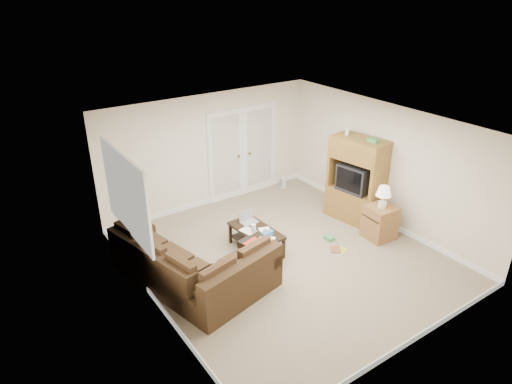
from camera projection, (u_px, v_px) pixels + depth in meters
floor at (285, 257)px, 8.40m from camera, size 5.50×5.50×0.00m
ceiling at (289, 126)px, 7.33m from camera, size 5.00×5.50×0.02m
wall_left at (151, 238)px, 6.59m from camera, size 0.02×5.50×2.50m
wall_right at (385, 165)px, 9.14m from camera, size 0.02×5.50×2.50m
wall_back at (209, 151)px, 9.92m from camera, size 5.00×0.02×2.50m
wall_front at (420, 273)px, 5.82m from camera, size 5.00×0.02×2.50m
baseboards at (285, 255)px, 8.38m from camera, size 5.00×5.50×0.10m
french_doors at (243, 153)px, 10.42m from camera, size 1.80×0.05×2.13m
window_left at (126, 194)px, 7.22m from camera, size 0.05×1.92×1.42m
sectional_sofa at (193, 273)px, 7.43m from camera, size 2.21×2.66×0.79m
coffee_table at (256, 238)px, 8.51m from camera, size 0.60×1.13×0.76m
tv_armoire at (357, 179)px, 9.38m from camera, size 0.79×1.20×1.91m
side_cabinet at (380, 220)px, 8.87m from camera, size 0.56×0.56×1.10m
space_heater at (283, 182)px, 11.11m from camera, size 0.14×0.12×0.28m
floor_magazine at (340, 250)px, 8.61m from camera, size 0.29×0.26×0.01m
floor_greenbox at (329, 238)px, 8.94m from camera, size 0.15×0.19×0.08m
floor_book at (331, 249)px, 8.62m from camera, size 0.30×0.31×0.02m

